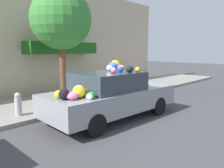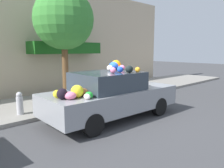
# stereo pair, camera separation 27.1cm
# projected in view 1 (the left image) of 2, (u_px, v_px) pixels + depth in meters

# --- Properties ---
(ground_plane) EXTENTS (60.00, 60.00, 0.00)m
(ground_plane) POSITION_uv_depth(u_px,v_px,m) (108.00, 116.00, 6.88)
(ground_plane) COLOR #424244
(sidewalk_curb) EXTENTS (24.00, 3.20, 0.12)m
(sidewalk_curb) POSITION_uv_depth(u_px,v_px,m) (60.00, 101.00, 8.73)
(sidewalk_curb) COLOR gray
(sidewalk_curb) RESTS_ON ground
(building_facade) EXTENTS (18.00, 1.20, 5.21)m
(building_facade) POSITION_uv_depth(u_px,v_px,m) (33.00, 39.00, 9.91)
(building_facade) COLOR #C6B293
(building_facade) RESTS_ON ground
(street_tree) EXTENTS (2.30, 2.30, 4.26)m
(street_tree) POSITION_uv_depth(u_px,v_px,m) (61.00, 20.00, 8.21)
(street_tree) COLOR brown
(street_tree) RESTS_ON sidewalk_curb
(fire_hydrant) EXTENTS (0.20, 0.20, 0.70)m
(fire_hydrant) POSITION_uv_depth(u_px,v_px,m) (18.00, 104.00, 6.54)
(fire_hydrant) COLOR #B2B2B7
(fire_hydrant) RESTS_ON sidewalk_curb
(art_car) EXTENTS (4.30, 1.92, 1.75)m
(art_car) POSITION_uv_depth(u_px,v_px,m) (111.00, 94.00, 6.61)
(art_car) COLOR gray
(art_car) RESTS_ON ground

